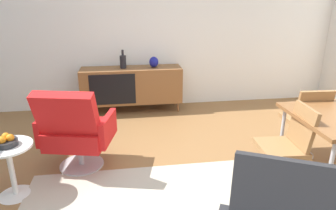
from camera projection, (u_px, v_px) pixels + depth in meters
name	position (u px, v px, depth m)	size (l,w,h in m)	color
ground_plane	(180.00, 190.00, 2.94)	(8.32, 8.32, 0.00)	olive
wall_back	(151.00, 22.00, 4.90)	(6.80, 0.12, 2.80)	white
sideboard	(132.00, 85.00, 4.88)	(1.60, 0.45, 0.72)	brown
vase_cobalt	(153.00, 62.00, 4.81)	(0.15, 0.15, 0.17)	navy
vase_sculptural_dark	(123.00, 61.00, 4.74)	(0.10, 0.10, 0.29)	black
dining_chair_back_left	(306.00, 120.00, 3.40)	(0.42, 0.45, 0.86)	#9E7042
dining_chair_near_window	(287.00, 146.00, 2.80)	(0.45, 0.43, 0.86)	#9E7042
lounge_chair_red	(75.00, 129.00, 3.16)	(0.82, 0.77, 0.95)	red
side_table_round	(10.00, 165.00, 2.77)	(0.44, 0.44, 0.52)	white
fruit_bowl	(6.00, 141.00, 2.69)	(0.20, 0.20, 0.11)	#262628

